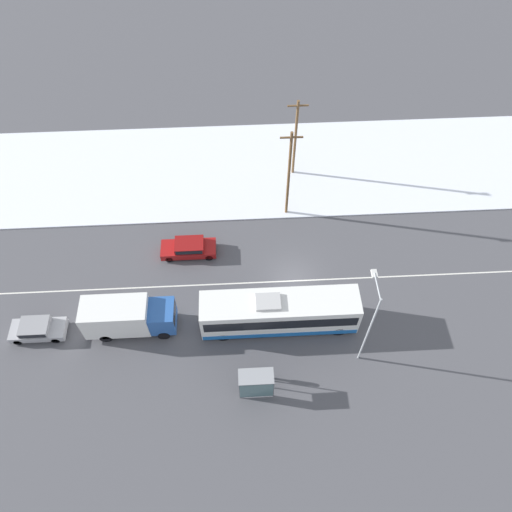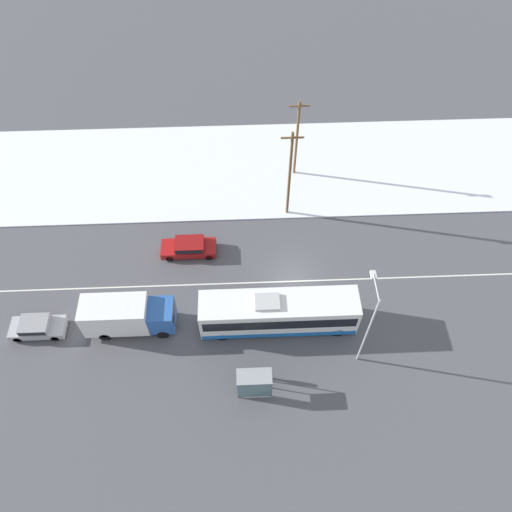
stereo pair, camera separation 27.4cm
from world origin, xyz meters
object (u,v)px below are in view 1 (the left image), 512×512
object	(u,v)px
bus_shelter	(256,384)
streetlamp	(370,319)
utility_pole_snowlot	(295,138)
parked_car_near_truck	(37,329)
utility_pole_roadside	(289,174)
pedestrian_at_stop	(268,372)
sedan_car	(189,247)
city_bus	(279,312)
box_truck	(127,316)

from	to	relation	value
bus_shelter	streetlamp	world-z (taller)	streetlamp
utility_pole_snowlot	parked_car_near_truck	bearing A→B (deg)	-142.38
parked_car_near_truck	utility_pole_roadside	distance (m)	23.12
parked_car_near_truck	pedestrian_at_stop	bearing A→B (deg)	-14.55
sedan_car	streetlamp	xyz separation A→B (m)	(12.72, -9.90, 4.47)
pedestrian_at_stop	parked_car_near_truck	bearing A→B (deg)	165.45
city_bus	sedan_car	world-z (taller)	city_bus
box_truck	pedestrian_at_stop	xyz separation A→B (m)	(10.25, -4.61, -0.73)
pedestrian_at_stop	bus_shelter	world-z (taller)	bus_shelter
parked_car_near_truck	sedan_car	bearing A→B (deg)	32.07
city_bus	pedestrian_at_stop	size ratio (longest dim) A/B	7.09
box_truck	streetlamp	distance (m)	17.63
streetlamp	utility_pole_roadside	xyz separation A→B (m)	(-4.11, 13.98, -0.39)
box_truck	streetlamp	size ratio (longest dim) A/B	0.80
bus_shelter	utility_pole_roadside	xyz separation A→B (m)	(3.57, 16.66, 3.18)
streetlamp	utility_pole_snowlot	distance (m)	19.24
utility_pole_roadside	utility_pole_snowlot	size ratio (longest dim) A/B	1.11
streetlamp	sedan_car	bearing A→B (deg)	142.09
box_truck	utility_pole_snowlot	size ratio (longest dim) A/B	0.81
box_truck	sedan_car	xyz separation A→B (m)	(4.30, 6.90, -0.98)
parked_car_near_truck	utility_pole_snowlot	xyz separation A→B (m)	(20.92, 16.12, 3.61)
bus_shelter	streetlamp	size ratio (longest dim) A/B	0.28
parked_car_near_truck	box_truck	bearing A→B (deg)	1.20
bus_shelter	utility_pole_snowlot	size ratio (longest dim) A/B	0.29
parked_car_near_truck	bus_shelter	xyz separation A→B (m)	(16.28, -5.54, 0.91)
sedan_car	pedestrian_at_stop	xyz separation A→B (m)	(5.95, -11.51, 0.25)
sedan_car	utility_pole_snowlot	distance (m)	13.74
city_bus	bus_shelter	bearing A→B (deg)	-110.32
parked_car_near_truck	utility_pole_roadside	world-z (taller)	utility_pole_roadside
pedestrian_at_stop	utility_pole_snowlot	distance (m)	21.19
pedestrian_at_stop	utility_pole_roadside	size ratio (longest dim) A/B	0.18
streetlamp	utility_pole_snowlot	xyz separation A→B (m)	(-3.04, 18.98, -0.87)
streetlamp	utility_pole_snowlot	bearing A→B (deg)	99.11
city_bus	utility_pole_snowlot	size ratio (longest dim) A/B	1.41
parked_car_near_truck	bus_shelter	size ratio (longest dim) A/B	1.70
streetlamp	box_truck	bearing A→B (deg)	170.00
utility_pole_roadside	city_bus	bearing A→B (deg)	-97.90
city_bus	bus_shelter	size ratio (longest dim) A/B	4.86
city_bus	bus_shelter	distance (m)	5.81
utility_pole_roadside	utility_pole_snowlot	distance (m)	5.14
bus_shelter	streetlamp	distance (m)	8.89
pedestrian_at_stop	bus_shelter	bearing A→B (deg)	-130.46
sedan_car	utility_pole_roadside	world-z (taller)	utility_pole_roadside
city_bus	utility_pole_roadside	world-z (taller)	utility_pole_roadside
bus_shelter	utility_pole_roadside	bearing A→B (deg)	77.89
city_bus	utility_pole_snowlot	bearing A→B (deg)	80.80
parked_car_near_truck	utility_pole_roadside	xyz separation A→B (m)	(19.85, 11.12, 4.09)
streetlamp	utility_pole_snowlot	world-z (taller)	streetlamp
parked_car_near_truck	bus_shelter	world-z (taller)	bus_shelter
city_bus	utility_pole_roadside	bearing A→B (deg)	82.10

